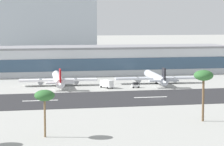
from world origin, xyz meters
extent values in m
plane|color=#9E9E99|center=(0.00, 0.00, 0.00)|extent=(1400.00, 1400.00, 0.00)
cube|color=#262628|center=(0.00, 3.72, 0.04)|extent=(800.00, 35.44, 0.08)
cube|color=white|center=(-39.67, 3.72, 0.09)|extent=(12.00, 1.20, 0.01)
cube|color=white|center=(-0.93, 3.72, 0.09)|extent=(12.00, 1.20, 0.01)
cube|color=silver|center=(-9.32, 87.25, 6.47)|extent=(140.91, 27.49, 12.94)
cube|color=#38516B|center=(-9.32, 73.36, 5.82)|extent=(136.68, 0.30, 5.82)
cube|color=gray|center=(-9.32, 87.25, 13.44)|extent=(142.32, 27.76, 1.00)
cube|color=#A8B2BC|center=(-31.35, 235.34, 22.66)|extent=(98.08, 28.12, 45.32)
cylinder|color=white|center=(-29.68, 43.67, 2.74)|extent=(5.23, 35.53, 3.54)
sphere|color=white|center=(-28.83, 61.35, 2.74)|extent=(3.36, 3.36, 3.36)
cone|color=white|center=(-30.52, 25.99, 2.74)|extent=(3.49, 6.52, 3.19)
cube|color=white|center=(-29.71, 42.96, 2.39)|extent=(32.45, 6.84, 0.78)
cylinder|color=gray|center=(-22.46, 42.62, 1.77)|extent=(2.54, 5.06, 2.30)
cylinder|color=gray|center=(-36.95, 43.31, 1.77)|extent=(2.54, 5.06, 2.30)
cube|color=white|center=(-30.45, 27.40, 3.10)|extent=(11.09, 3.44, 0.62)
cube|color=red|center=(-30.45, 27.40, 5.58)|extent=(0.79, 4.80, 5.66)
cylinder|color=black|center=(-29.76, 41.90, 0.49)|extent=(0.64, 0.64, 0.97)
cylinder|color=silver|center=(12.22, 42.65, 2.64)|extent=(5.86, 34.19, 3.40)
sphere|color=silver|center=(13.46, 59.62, 2.64)|extent=(3.23, 3.23, 3.23)
cone|color=silver|center=(10.99, 25.68, 2.64)|extent=(3.50, 6.33, 3.06)
cube|color=silver|center=(12.17, 41.97, 2.30)|extent=(35.49, 7.65, 0.75)
cylinder|color=gray|center=(20.08, 41.40, 1.70)|extent=(2.55, 4.91, 2.21)
cylinder|color=gray|center=(4.27, 42.55, 1.70)|extent=(2.55, 4.91, 2.21)
cube|color=silver|center=(11.09, 27.04, 2.98)|extent=(12.15, 3.67, 0.60)
cube|color=black|center=(11.09, 27.04, 5.36)|extent=(0.88, 4.62, 5.45)
cylinder|color=black|center=(12.10, 40.95, 0.47)|extent=(0.61, 0.61, 0.94)
cube|color=white|center=(0.11, 29.93, 0.80)|extent=(3.33, 1.89, 1.00)
cube|color=black|center=(0.11, 29.93, 1.75)|extent=(2.03, 1.45, 0.90)
cylinder|color=black|center=(1.30, 29.24, 0.30)|extent=(0.62, 0.33, 0.60)
cylinder|color=black|center=(1.16, 30.83, 0.30)|extent=(0.62, 0.33, 0.60)
cylinder|color=black|center=(-0.93, 29.03, 0.30)|extent=(0.62, 0.33, 0.60)
cylinder|color=black|center=(-1.07, 30.62, 0.30)|extent=(0.62, 0.33, 0.60)
cube|color=white|center=(-11.38, 31.44, 1.05)|extent=(4.94, 6.42, 1.20)
cube|color=silver|center=(-11.04, 30.80, 2.45)|extent=(4.07, 4.90, 1.60)
cube|color=white|center=(-12.40, 33.34, 2.40)|extent=(2.74, 2.52, 1.50)
cylinder|color=black|center=(-11.31, 33.85, 0.45)|extent=(0.67, 0.93, 0.90)
cylinder|color=black|center=(-13.43, 32.72, 0.45)|extent=(0.67, 0.93, 0.90)
cylinder|color=black|center=(-9.33, 30.15, 0.45)|extent=(0.67, 0.93, 0.90)
cylinder|color=black|center=(-11.45, 29.02, 0.45)|extent=(0.67, 0.93, 0.90)
cylinder|color=brown|center=(-42.08, -51.36, 4.94)|extent=(0.49, 0.49, 9.87)
ellipsoid|color=#2D602D|center=(-42.08, -51.36, 9.87)|extent=(4.76, 4.76, 2.62)
cylinder|color=brown|center=(1.24, -40.64, 6.25)|extent=(0.63, 0.63, 12.50)
ellipsoid|color=#2D602D|center=(1.24, -40.64, 12.50)|extent=(5.23, 5.23, 2.88)
camera|label=1|loc=(-50.57, -171.82, 27.52)|focal=83.49mm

